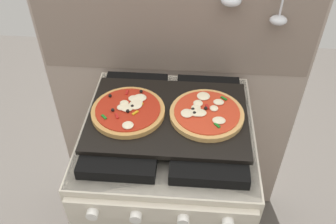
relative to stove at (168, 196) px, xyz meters
The scene contains 5 objects.
kitchen_backsplash 0.48m from the stove, 89.68° to the left, with size 1.10×0.09×1.55m.
stove is the anchor object (origin of this frame).
baking_tray 0.46m from the stove, 90.00° to the left, with size 0.54×0.38×0.02m, color black.
pizza_left 0.50m from the stove, behind, with size 0.25×0.25×0.03m.
pizza_right 0.50m from the stove, ahead, with size 0.25×0.25×0.03m.
Camera 1 is at (0.07, -0.91, 1.74)m, focal length 38.73 mm.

